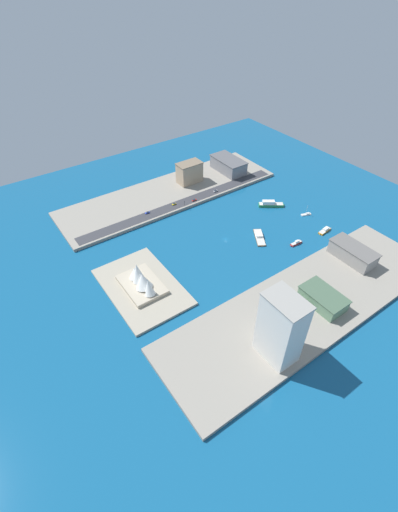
# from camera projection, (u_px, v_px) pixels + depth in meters

# --- Properties ---
(ground_plane) EXTENTS (440.00, 440.00, 0.00)m
(ground_plane) POSITION_uv_depth(u_px,v_px,m) (226.00, 239.00, 326.49)
(ground_plane) COLOR #145684
(quay_west) EXTENTS (70.00, 240.00, 2.96)m
(quay_west) POSITION_uv_depth(u_px,v_px,m) (307.00, 304.00, 265.71)
(quay_west) COLOR gray
(quay_west) RESTS_ON ground_plane
(quay_east) EXTENTS (70.00, 240.00, 2.96)m
(quay_east) POSITION_uv_depth(u_px,v_px,m) (170.00, 193.00, 385.33)
(quay_east) COLOR gray
(quay_east) RESTS_ON ground_plane
(peninsula_point) EXTENTS (79.30, 51.71, 2.00)m
(peninsula_point) POSITION_uv_depth(u_px,v_px,m) (142.00, 287.00, 279.51)
(peninsula_point) COLOR #A89E89
(peninsula_point) RESTS_ON ground_plane
(road_strip) EXTENTS (12.76, 228.00, 0.15)m
(road_strip) POSITION_uv_depth(u_px,v_px,m) (183.00, 202.00, 368.08)
(road_strip) COLOR #38383D
(road_strip) RESTS_ON quay_east
(sailboat_small_white) EXTENTS (6.44, 10.74, 11.50)m
(sailboat_small_white) POSITION_uv_depth(u_px,v_px,m) (306.00, 214.00, 355.83)
(sailboat_small_white) COLOR white
(sailboat_small_white) RESTS_ON ground_plane
(barge_flat_brown) EXTENTS (25.01, 19.45, 3.38)m
(barge_flat_brown) POSITION_uv_depth(u_px,v_px,m) (259.00, 236.00, 327.89)
(barge_flat_brown) COLOR brown
(barge_flat_brown) RESTS_ON ground_plane
(ferry_green_doubledeck) EXTENTS (19.52, 24.71, 6.33)m
(ferry_green_doubledeck) POSITION_uv_depth(u_px,v_px,m) (271.00, 204.00, 366.78)
(ferry_green_doubledeck) COLOR #2D8C4C
(ferry_green_doubledeck) RESTS_ON ground_plane
(tugboat_red) EXTENTS (3.65, 13.05, 3.71)m
(tugboat_red) POSITION_uv_depth(u_px,v_px,m) (296.00, 243.00, 320.33)
(tugboat_red) COLOR red
(tugboat_red) RESTS_ON ground_plane
(water_taxi_orange) EXTENTS (6.34, 16.07, 3.53)m
(water_taxi_orange) POSITION_uv_depth(u_px,v_px,m) (325.00, 230.00, 334.68)
(water_taxi_orange) COLOR orange
(water_taxi_orange) RESTS_ON ground_plane
(apartment_midrise_tan) EXTENTS (16.22, 27.29, 22.77)m
(apartment_midrise_tan) POSITION_uv_depth(u_px,v_px,m) (189.00, 173.00, 393.13)
(apartment_midrise_tan) COLOR tan
(apartment_midrise_tan) RESTS_ON quay_east
(warehouse_low_gray) EXTENTS (43.49, 23.27, 15.01)m
(warehouse_low_gray) POSITION_uv_depth(u_px,v_px,m) (228.00, 165.00, 415.58)
(warehouse_low_gray) COLOR gray
(warehouse_low_gray) RESTS_ON quay_east
(hotel_broad_white) EXTENTS (26.45, 18.03, 50.52)m
(hotel_broad_white) POSITION_uv_depth(u_px,v_px,m) (281.00, 328.00, 215.31)
(hotel_broad_white) COLOR silver
(hotel_broad_white) RESTS_ON quay_west
(terminal_long_green) EXTENTS (33.06, 20.18, 10.07)m
(terminal_long_green) POSITION_uv_depth(u_px,v_px,m) (323.00, 298.00, 260.82)
(terminal_long_green) COLOR slate
(terminal_long_green) RESTS_ON quay_west
(carpark_squat_concrete) EXTENTS (38.91, 18.27, 12.75)m
(carpark_squat_concrete) POSITION_uv_depth(u_px,v_px,m) (353.00, 253.00, 297.53)
(carpark_squat_concrete) COLOR gray
(carpark_squat_concrete) RESTS_ON quay_west
(pickup_red) EXTENTS (1.92, 5.12, 1.60)m
(pickup_red) POSITION_uv_depth(u_px,v_px,m) (194.00, 200.00, 370.03)
(pickup_red) COLOR black
(pickup_red) RESTS_ON road_strip
(sedan_silver) EXTENTS (2.05, 4.92, 1.63)m
(sedan_silver) POSITION_uv_depth(u_px,v_px,m) (216.00, 191.00, 383.85)
(sedan_silver) COLOR black
(sedan_silver) RESTS_ON road_strip
(hatchback_blue) EXTENTS (1.99, 4.90, 1.63)m
(hatchback_blue) POSITION_uv_depth(u_px,v_px,m) (147.00, 213.00, 352.42)
(hatchback_blue) COLOR black
(hatchback_blue) RESTS_ON road_strip
(taxi_yellow_cab) EXTENTS (1.97, 4.41, 1.55)m
(taxi_yellow_cab) POSITION_uv_depth(u_px,v_px,m) (174.00, 204.00, 364.26)
(taxi_yellow_cab) COLOR black
(taxi_yellow_cab) RESTS_ON road_strip
(traffic_light_waterfront) EXTENTS (0.36, 0.36, 6.50)m
(traffic_light_waterfront) POSITION_uv_depth(u_px,v_px,m) (185.00, 203.00, 359.35)
(traffic_light_waterfront) COLOR black
(traffic_light_waterfront) RESTS_ON quay_east
(opera_landmark) EXTENTS (38.65, 26.88, 19.23)m
(opera_landmark) POSITION_uv_depth(u_px,v_px,m) (141.00, 280.00, 274.60)
(opera_landmark) COLOR #BCAD93
(opera_landmark) RESTS_ON peninsula_point
(park_tree_cluster) EXTENTS (15.49, 22.90, 8.86)m
(park_tree_cluster) POSITION_uv_depth(u_px,v_px,m) (289.00, 304.00, 255.48)
(park_tree_cluster) COLOR brown
(park_tree_cluster) RESTS_ON quay_west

